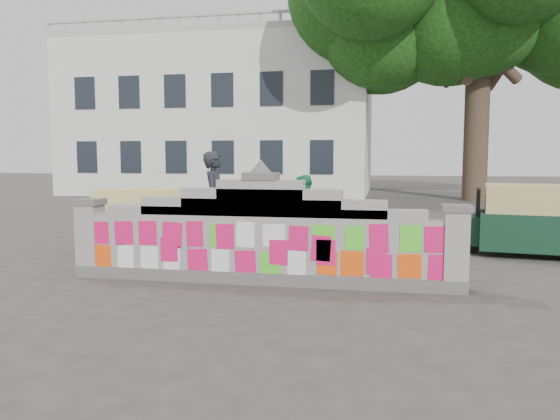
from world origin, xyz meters
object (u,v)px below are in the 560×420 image
Objects in this scene: cyclist_bike at (215,232)px; cyclist_rider at (215,213)px; pedestrian at (303,211)px; rickshaw_right at (535,219)px; rickshaw_left at (144,219)px.

cyclist_rider is at bearing 175.17° from cyclist_bike.
cyclist_bike is 1.30× the size of pedestrian.
pedestrian is at bearing 5.66° from rickshaw_right.
rickshaw_left is at bearing 65.99° from cyclist_rider.
pedestrian is (1.47, 1.88, -0.13)m from cyclist_rider.
cyclist_bike is 2.40m from pedestrian.
cyclist_rider is 6.54m from rickshaw_right.
pedestrian is 3.49m from rickshaw_left.
cyclist_rider is at bearing -42.75° from rickshaw_left.
pedestrian is 0.65× the size of rickshaw_left.
cyclist_bike is 0.78× the size of rickshaw_right.
pedestrian is at bearing -42.85° from cyclist_bike.
cyclist_rider is 2.39m from pedestrian.
cyclist_bike is 0.39m from cyclist_rider.
rickshaw_left is 0.93× the size of rickshaw_right.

